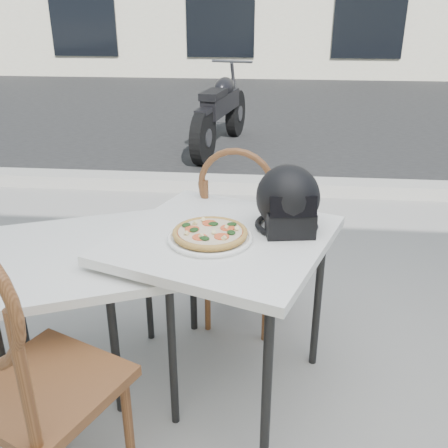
# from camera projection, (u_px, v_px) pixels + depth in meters

# --- Properties ---
(street_asphalt) EXTENTS (30.00, 8.00, 0.00)m
(street_asphalt) POSITION_uv_depth(u_px,v_px,m) (297.00, 111.00, 8.35)
(street_asphalt) COLOR black
(street_asphalt) RESTS_ON ground
(curb) EXTENTS (30.00, 0.25, 0.12)m
(curb) POSITION_uv_depth(u_px,v_px,m) (314.00, 187.00, 4.68)
(curb) COLOR gray
(curb) RESTS_ON ground
(cafe_table_main) EXTENTS (1.03, 1.03, 0.76)m
(cafe_table_main) POSITION_uv_depth(u_px,v_px,m) (223.00, 250.00, 2.04)
(cafe_table_main) COLOR white
(cafe_table_main) RESTS_ON ground
(plate) EXTENTS (0.39, 0.39, 0.02)m
(plate) POSITION_uv_depth(u_px,v_px,m) (210.00, 238.00, 1.96)
(plate) COLOR white
(plate) RESTS_ON cafe_table_main
(pizza) EXTENTS (0.36, 0.36, 0.04)m
(pizza) POSITION_uv_depth(u_px,v_px,m) (210.00, 232.00, 1.95)
(pizza) COLOR #BE9045
(pizza) RESTS_ON plate
(helmet) EXTENTS (0.30, 0.31, 0.27)m
(helmet) POSITION_uv_depth(u_px,v_px,m) (288.00, 202.00, 2.02)
(helmet) COLOR black
(helmet) RESTS_ON cafe_table_main
(cafe_chair_main) EXTENTS (0.46, 0.46, 1.02)m
(cafe_chair_main) POSITION_uv_depth(u_px,v_px,m) (241.00, 231.00, 2.52)
(cafe_chair_main) COLOR brown
(cafe_chair_main) RESTS_ON ground
(cafe_table_side) EXTENTS (0.97, 0.97, 0.70)m
(cafe_table_side) POSITION_uv_depth(u_px,v_px,m) (81.00, 265.00, 2.04)
(cafe_table_side) COLOR white
(cafe_table_side) RESTS_ON ground
(cafe_chair_side) EXTENTS (0.57, 0.57, 1.14)m
(cafe_chair_side) POSITION_uv_depth(u_px,v_px,m) (17.00, 366.00, 1.48)
(cafe_chair_side) COLOR brown
(cafe_chair_side) RESTS_ON ground
(motorcycle) EXTENTS (0.59, 2.00, 1.00)m
(motorcycle) POSITION_uv_depth(u_px,v_px,m) (221.00, 113.00, 6.00)
(motorcycle) COLOR black
(motorcycle) RESTS_ON street_asphalt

